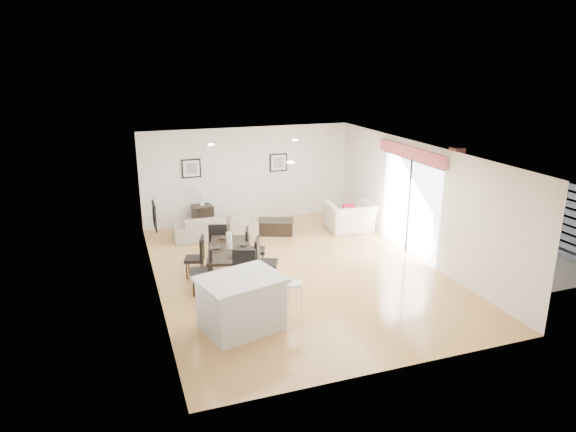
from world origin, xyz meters
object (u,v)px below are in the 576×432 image
object	(u,v)px
dining_chair_wnear	(205,267)
dining_chair_enear	(263,258)
dining_table	(230,251)
dining_chair_foot	(218,240)
dining_chair_head	(244,273)
bar_stool	(293,288)
coffee_table	(275,227)
kitchen_island	(241,303)
sofa	(215,226)
dining_chair_efar	(252,246)
armchair	(350,217)
side_table	(203,217)
dining_chair_wfar	(198,255)

from	to	relation	value
dining_chair_wnear	dining_chair_enear	bearing A→B (deg)	100.31
dining_table	dining_chair_foot	xyz separation A→B (m)	(-0.02, 1.06, -0.11)
dining_chair_head	bar_stool	size ratio (longest dim) A/B	1.37
dining_chair_enear	dining_chair_foot	xyz separation A→B (m)	(-0.62, 1.45, -0.02)
coffee_table	kitchen_island	bearing A→B (deg)	-91.97
sofa	coffee_table	size ratio (longest dim) A/B	2.31
dining_table	kitchen_island	bearing A→B (deg)	-82.81
dining_chair_enear	bar_stool	world-z (taller)	dining_chair_enear
dining_chair_efar	bar_stool	world-z (taller)	dining_chair_efar
dining_chair_foot	dining_chair_enear	bearing A→B (deg)	127.26
armchair	dining_chair_foot	size ratio (longest dim) A/B	1.29
dining_chair_foot	dining_chair_wnear	bearing A→B (deg)	82.77
side_table	dining_table	bearing A→B (deg)	-91.17
dining_chair_foot	dining_chair_head	bearing A→B (deg)	105.31
dining_table	dining_chair_efar	world-z (taller)	dining_chair_efar
side_table	bar_stool	bearing A→B (deg)	-84.10
dining_chair_wnear	dining_chair_foot	bearing A→B (deg)	166.92
dining_chair_wfar	coffee_table	xyz separation A→B (m)	(2.44, 2.13, -0.31)
sofa	armchair	distance (m)	3.64
dining_chair_foot	bar_stool	bearing A→B (deg)	116.10
dining_table	dining_chair_wnear	xyz separation A→B (m)	(-0.60, -0.44, -0.09)
armchair	dining_chair_efar	xyz separation A→B (m)	(-3.22, -1.64, 0.12)
dining_table	dining_chair_efar	xyz separation A→B (m)	(0.60, 0.45, -0.12)
armchair	dining_chair_wnear	world-z (taller)	dining_chair_wnear
armchair	dining_chair_efar	size ratio (longest dim) A/B	1.31
side_table	bar_stool	xyz separation A→B (m)	(0.59, -5.69, 0.30)
armchair	dining_chair_foot	bearing A→B (deg)	19.59
dining_chair_enear	coffee_table	xyz separation A→B (m)	(1.23, 2.93, -0.36)
armchair	bar_stool	distance (m)	5.26
dining_chair_wfar	dining_chair_foot	bearing A→B (deg)	155.35
dining_table	dining_chair_head	size ratio (longest dim) A/B	1.84
sofa	dining_chair_efar	distance (m)	2.34
armchair	dining_chair_wfar	distance (m)	4.74
dining_chair_enear	dining_chair_efar	bearing A→B (deg)	24.45
dining_chair_efar	bar_stool	distance (m)	2.55
dining_chair_head	side_table	bearing A→B (deg)	110.38
side_table	kitchen_island	world-z (taller)	kitchen_island
dining_chair_wfar	coffee_table	distance (m)	3.26
dining_chair_wfar	coffee_table	world-z (taller)	dining_chair_wfar
side_table	kitchen_island	distance (m)	5.70
sofa	dining_chair_efar	world-z (taller)	dining_chair_efar
dining_chair_wfar	kitchen_island	distance (m)	2.52
armchair	kitchen_island	world-z (taller)	kitchen_island
kitchen_island	dining_chair_foot	bearing A→B (deg)	70.01
coffee_table	dining_table	bearing A→B (deg)	-103.23
dining_chair_enear	bar_stool	size ratio (longest dim) A/B	1.33
dining_chair_wnear	side_table	bearing A→B (deg)	178.61
sofa	kitchen_island	xyz separation A→B (m)	(-0.53, -4.86, 0.17)
dining_chair_wfar	dining_chair_head	bearing A→B (deg)	41.05
side_table	kitchen_island	xyz separation A→B (m)	(-0.36, -5.69, 0.15)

